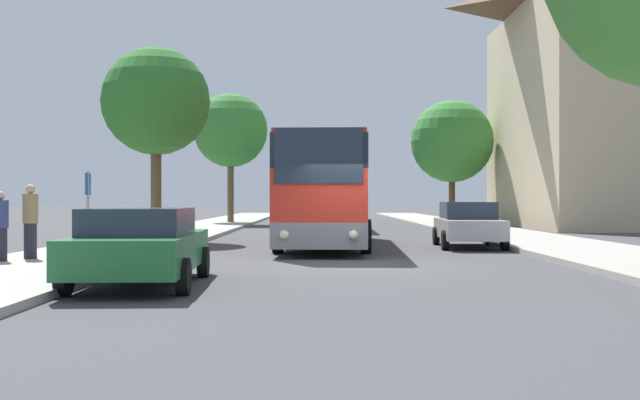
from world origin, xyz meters
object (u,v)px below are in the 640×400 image
Objects in this scene: bus_stop_sign at (88,201)px; tree_left_near at (230,131)px; tree_right_near at (452,141)px; tree_left_far at (156,102)px; parked_car_left_curb at (140,245)px; pedestrian_waiting_near at (30,221)px; bus_middle at (329,195)px; bus_rear at (324,196)px; pedestrian_waiting_far at (0,226)px; bus_front at (325,191)px; parked_car_right_near at (468,224)px.

tree_left_near reaches higher than bus_stop_sign.
tree_left_far is at bearing -126.55° from tree_right_near.
tree_right_near is (11.72, 34.19, 4.53)m from parked_car_left_curb.
pedestrian_waiting_near is (-3.71, 4.37, 0.31)m from parked_car_left_curb.
tree_left_near reaches higher than bus_middle.
pedestrian_waiting_far is at bearing -101.60° from bus_rear.
bus_front is 1.06× the size of bus_middle.
parked_car_left_curb is 2.90× the size of pedestrian_waiting_far.
bus_front is 7.77m from tree_left_far.
tree_right_near is (15.85, 30.52, 4.32)m from pedestrian_waiting_far.
pedestrian_waiting_far is (-7.59, -7.92, -0.89)m from bus_front.
parked_car_right_near is 0.64× the size of tree_left_far.
parked_car_left_curb is 5.53m from pedestrian_waiting_far.
tree_left_far reaches higher than parked_car_right_near.
pedestrian_waiting_near is (-7.33, -37.67, -0.76)m from bus_rear.
parked_car_right_near reaches higher than parked_car_left_curb.
bus_front reaches higher than bus_middle.
tree_right_near is (14.61, 19.71, 0.04)m from tree_left_far.
pedestrian_waiting_far is 0.21× the size of tree_right_near.
tree_right_near is (15.42, 29.82, 4.22)m from pedestrian_waiting_near.
tree_left_near is at bearing -119.98° from pedestrian_waiting_near.
parked_car_left_curb is (-3.75, -26.47, -1.05)m from bus_middle.
tree_right_near is (3.58, 23.27, 4.51)m from parked_car_right_near.
pedestrian_waiting_near is at bearing -166.15° from pedestrian_waiting_far.
tree_left_far is at bearing -118.28° from bus_middle.
pedestrian_waiting_far is 0.20× the size of tree_left_near.
bus_front is at bearing -110.07° from tree_right_near.
pedestrian_waiting_far is at bearing -131.60° from bus_front.
bus_rear reaches higher than bus_middle.
pedestrian_waiting_far is at bearing -96.50° from tree_left_far.
parked_car_left_curb is at bearing 56.46° from parked_car_right_near.
tree_left_near is 1.13× the size of tree_left_far.
tree_left_near is at bearing 131.87° from bus_middle.
parked_car_right_near is at bearing 18.57° from bus_stop_sign.
tree_left_near is 1.04× the size of tree_right_near.
parked_car_right_near is 25.41m from tree_left_near.
parked_car_right_near is 2.83× the size of pedestrian_waiting_far.
parked_car_right_near is at bearing -98.73° from tree_right_near.
bus_middle is at bearing 91.05° from bus_front.
pedestrian_waiting_near is at bearing 32.10° from parked_car_right_near.
parked_car_left_curb is 0.60× the size of tree_right_near.
parked_car_right_near is 13.54m from pedestrian_waiting_near.
bus_rear is 31.47m from parked_car_right_near.
tree_right_near is (14.89, 27.07, 3.75)m from bus_stop_sign.
bus_front reaches higher than bus_stop_sign.
tree_left_near is at bearing 91.66° from parked_car_left_curb.
tree_left_far is at bearing -141.58° from pedestrian_waiting_far.
parked_car_left_curb is at bearing -65.98° from bus_stop_sign.
bus_middle is 6.32× the size of pedestrian_waiting_near.
bus_middle is 2.42× the size of parked_car_left_curb.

